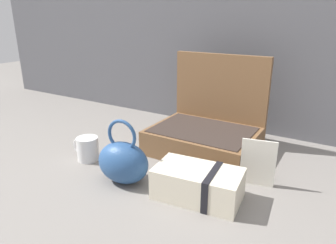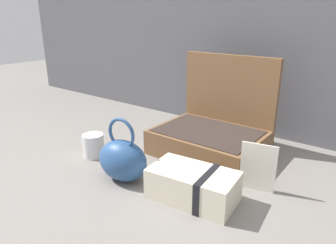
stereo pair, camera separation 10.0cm
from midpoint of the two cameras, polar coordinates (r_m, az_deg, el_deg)
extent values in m
plane|color=slate|center=(1.10, 2.38, -9.11)|extent=(6.00, 6.00, 0.00)
cube|color=brown|center=(1.23, 9.67, -3.89)|extent=(0.41, 0.30, 0.10)
cube|color=#332823|center=(1.21, 9.80, -1.72)|extent=(0.37, 0.27, 0.00)
cube|color=brown|center=(1.32, 13.32, 3.94)|extent=(0.41, 0.02, 0.38)
ellipsoid|color=#284C7F|center=(1.02, -5.66, -7.19)|extent=(0.19, 0.14, 0.14)
torus|color=#284C7F|center=(0.99, -5.84, -2.20)|extent=(0.11, 0.02, 0.11)
cube|color=beige|center=(0.93, 7.77, -11.60)|extent=(0.27, 0.17, 0.09)
cube|color=black|center=(0.92, 10.39, -12.26)|extent=(0.04, 0.15, 0.10)
cylinder|color=silver|center=(1.22, -11.41, -4.33)|extent=(0.08, 0.08, 0.09)
torus|color=silver|center=(1.25, -12.80, -3.81)|extent=(0.06, 0.01, 0.06)
cube|color=silver|center=(1.01, 19.15, -8.03)|extent=(0.11, 0.03, 0.16)
camera|label=1|loc=(0.05, -87.14, 0.99)|focal=32.78mm
camera|label=2|loc=(0.05, 92.86, -0.99)|focal=32.78mm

